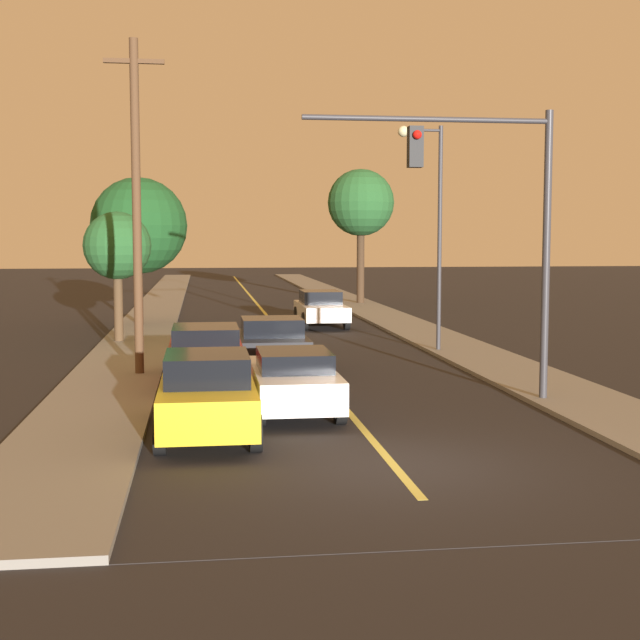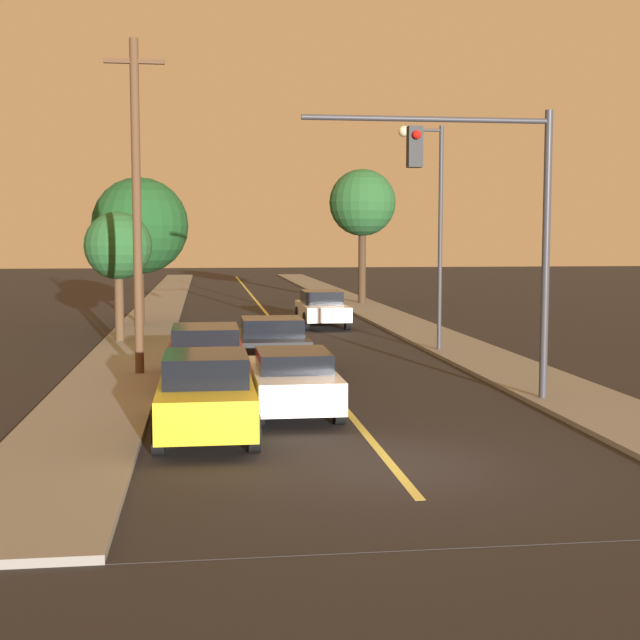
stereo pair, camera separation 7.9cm
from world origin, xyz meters
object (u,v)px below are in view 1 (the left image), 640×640
object	(u,v)px
car_near_lane_front	(293,380)
car_far_oncoming	(321,308)
car_near_lane_second	(272,344)
tree_left_near	(139,226)
streetlamp_right	(430,209)
tree_right_near	(361,203)
car_outer_lane_front	(207,394)
traffic_signal_mast	(492,202)
tree_left_far	(117,247)
car_outer_lane_second	(206,354)
utility_pole_left	(136,202)

from	to	relation	value
car_near_lane_front	car_far_oncoming	distance (m)	19.03
car_near_lane_second	tree_left_near	world-z (taller)	tree_left_near
streetlamp_right	tree_left_near	xyz separation A→B (m)	(-10.05, 9.90, -0.45)
streetlamp_right	tree_right_near	world-z (taller)	tree_right_near
streetlamp_right	car_outer_lane_front	bearing A→B (deg)	-122.40
car_far_oncoming	tree_right_near	world-z (taller)	tree_right_near
traffic_signal_mast	tree_left_far	size ratio (longest dim) A/B	1.42
car_near_lane_front	car_near_lane_second	distance (m)	6.07
car_far_oncoming	streetlamp_right	size ratio (longest dim) A/B	0.68
car_near_lane_front	tree_left_near	distance (m)	20.23
car_near_lane_second	car_outer_lane_second	bearing A→B (deg)	-130.44
car_outer_lane_second	streetlamp_right	size ratio (longest dim) A/B	0.67
car_far_oncoming	car_outer_lane_front	bearing A→B (deg)	76.57
car_near_lane_second	tree_left_far	xyz separation A→B (m)	(-4.93, 7.34, 2.69)
traffic_signal_mast	tree_right_near	size ratio (longest dim) A/B	0.87
car_near_lane_second	car_outer_lane_front	size ratio (longest dim) A/B	0.87
car_near_lane_front	car_outer_lane_second	world-z (taller)	car_outer_lane_second
car_outer_lane_front	car_outer_lane_second	world-z (taller)	car_outer_lane_front
car_outer_lane_second	car_outer_lane_front	bearing A→B (deg)	-90.00
car_outer_lane_second	traffic_signal_mast	xyz separation A→B (m)	(6.42, -3.42, 3.79)
utility_pole_left	tree_right_near	xyz separation A→B (m)	(10.68, 25.33, 0.98)
car_near_lane_front	utility_pole_left	bearing A→B (deg)	123.72
streetlamp_right	tree_right_near	distance (m)	21.42
traffic_signal_mast	tree_left_near	bearing A→B (deg)	115.69
car_far_oncoming	utility_pole_left	distance (m)	15.42
car_outer_lane_second	traffic_signal_mast	distance (m)	8.21
tree_left_far	tree_right_near	distance (m)	21.24
streetlamp_right	utility_pole_left	bearing A→B (deg)	-156.49
tree_left_near	tree_right_near	xyz separation A→B (m)	(11.58, 11.45, 1.43)
tree_left_far	car_far_oncoming	bearing A→B (deg)	33.68
car_far_oncoming	tree_right_near	xyz separation A→B (m)	(3.90, 12.06, 4.94)
streetlamp_right	tree_left_far	size ratio (longest dim) A/B	1.58
car_near_lane_front	car_far_oncoming	world-z (taller)	car_far_oncoming
car_outer_lane_front	tree_right_near	size ratio (longest dim) A/B	0.59
car_outer_lane_front	car_near_lane_front	bearing A→B (deg)	48.47
car_outer_lane_second	tree_left_far	bearing A→B (deg)	107.74
car_outer_lane_front	utility_pole_left	bearing A→B (deg)	103.25
utility_pole_left	tree_left_near	distance (m)	13.92
car_near_lane_front	tree_left_far	distance (m)	14.55
tree_left_near	utility_pole_left	bearing A→B (deg)	-86.31
car_near_lane_second	tree_left_near	distance (m)	14.51
car_outer_lane_second	streetlamp_right	bearing A→B (deg)	37.35
car_outer_lane_front	streetlamp_right	distance (m)	14.29
utility_pole_left	tree_left_near	bearing A→B (deg)	93.69
car_near_lane_second	tree_left_near	size ratio (longest dim) A/B	0.62
traffic_signal_mast	utility_pole_left	world-z (taller)	utility_pole_left
car_near_lane_second	car_far_oncoming	bearing A→B (deg)	76.23
car_near_lane_second	tree_right_near	distance (m)	26.21
car_near_lane_second	car_outer_lane_second	distance (m)	2.89
car_near_lane_front	car_far_oncoming	xyz separation A→B (m)	(3.11, 18.77, 0.08)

